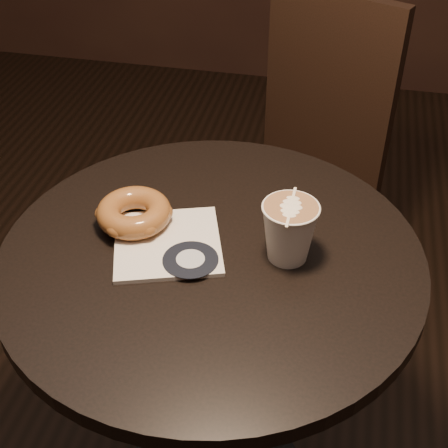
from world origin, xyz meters
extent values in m
cylinder|color=black|center=(0.00, 0.00, 0.73)|extent=(0.70, 0.70, 0.03)
cylinder|color=black|center=(0.00, 0.00, 0.37)|extent=(0.07, 0.07, 0.70)
cube|color=black|center=(0.07, 0.64, 0.41)|extent=(0.48, 0.48, 0.04)
cube|color=black|center=(0.13, 0.79, 0.68)|extent=(0.35, 0.18, 0.50)
cylinder|color=black|center=(-0.14, 0.56, 0.21)|extent=(0.03, 0.03, 0.41)
cylinder|color=black|center=(0.15, 0.43, 0.21)|extent=(0.03, 0.03, 0.41)
cylinder|color=black|center=(-0.01, 0.84, 0.21)|extent=(0.03, 0.03, 0.41)
cylinder|color=black|center=(0.27, 0.72, 0.21)|extent=(0.03, 0.03, 0.41)
cube|color=silver|center=(-0.07, 0.00, 0.75)|extent=(0.22, 0.22, 0.01)
torus|color=brown|center=(-0.14, 0.04, 0.78)|extent=(0.13, 0.13, 0.04)
camera|label=1|loc=(0.19, -0.75, 1.42)|focal=50.00mm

